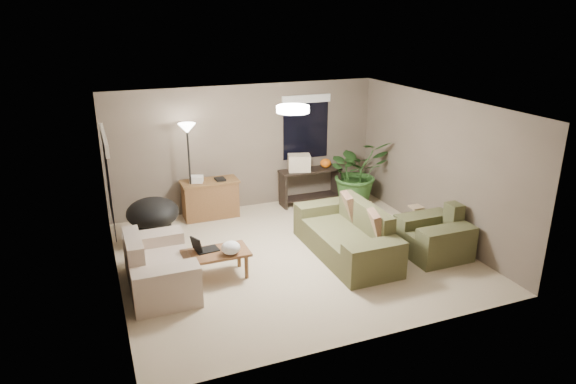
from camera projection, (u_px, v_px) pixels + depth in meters
name	position (u px, v px, depth m)	size (l,w,h in m)	color
room_shell	(293.00, 184.00, 8.11)	(5.50, 5.50, 5.50)	#C5AD92
main_sofa	(348.00, 238.00, 8.48)	(0.95, 2.20, 0.85)	#4E4E2F
throw_pillows	(362.00, 216.00, 8.45)	(0.34, 1.39, 0.47)	#8C7251
loveseat	(158.00, 269.00, 7.45)	(0.90, 1.60, 0.85)	beige
armchair	(434.00, 238.00, 8.47)	(0.95, 1.00, 0.85)	#4D4E2E
coffee_table	(216.00, 256.00, 7.71)	(1.00, 0.55, 0.42)	brown
laptop	(203.00, 247.00, 7.70)	(0.41, 0.26, 0.24)	black
plastic_bag	(231.00, 248.00, 7.60)	(0.29, 0.26, 0.20)	white
desk	(210.00, 199.00, 10.00)	(1.10, 0.50, 0.75)	brown
desk_papers	(201.00, 179.00, 9.80)	(0.70, 0.30, 0.12)	silver
console_table	(310.00, 184.00, 10.70)	(1.30, 0.40, 0.75)	black
pumpkin	(326.00, 163.00, 10.68)	(0.23, 0.23, 0.19)	orange
cardboard_box	(299.00, 163.00, 10.45)	(0.44, 0.33, 0.33)	beige
papasan_chair	(153.00, 217.00, 8.88)	(0.95, 0.95, 0.80)	black
floor_lamp	(188.00, 140.00, 9.40)	(0.32, 0.32, 1.91)	black
ceiling_fixture	(293.00, 109.00, 7.72)	(0.50, 0.50, 0.10)	white
houseplant	(357.00, 179.00, 10.66)	(1.25, 1.39, 1.08)	#2D5923
cat_scratching_post	(415.00, 221.00, 9.37)	(0.32, 0.32, 0.50)	tan
window_left	(106.00, 164.00, 7.25)	(0.05, 1.56, 1.33)	black
window_back	(306.00, 116.00, 10.56)	(1.06, 0.05, 1.33)	black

